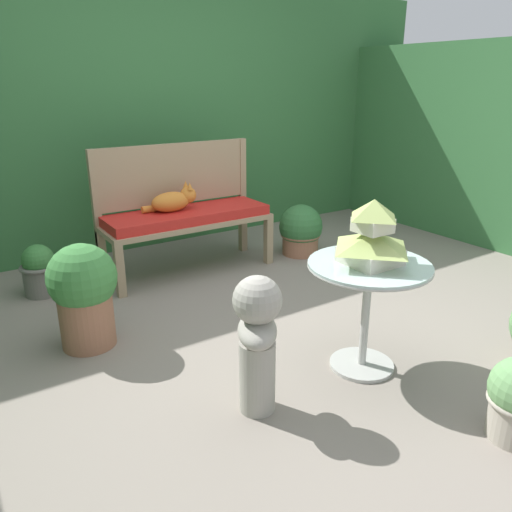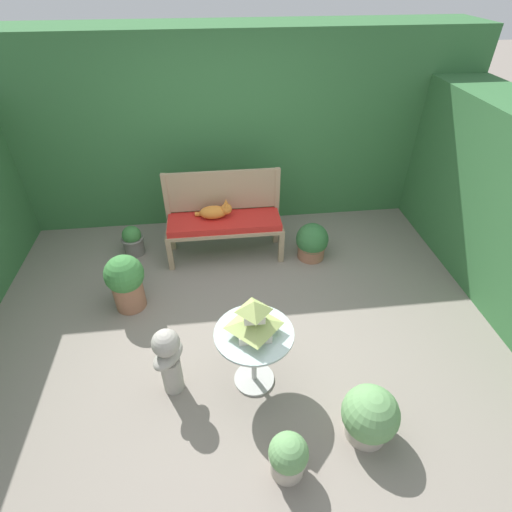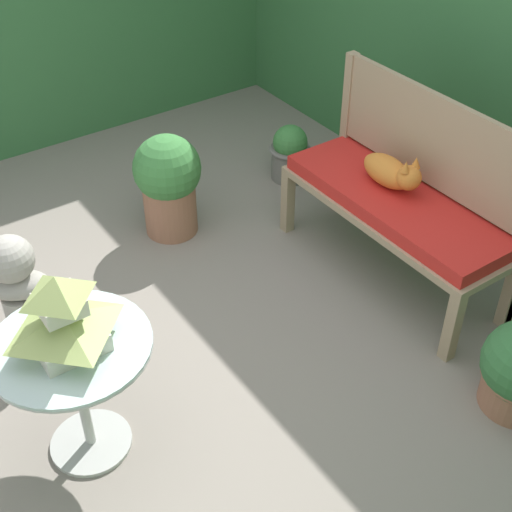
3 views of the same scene
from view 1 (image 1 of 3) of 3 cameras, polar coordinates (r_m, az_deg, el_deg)
The scene contains 11 objects.
ground at distance 3.22m, azimuth 3.44°, elevation -8.13°, with size 30.00×30.00×0.00m, color gray.
foliage_hedge_back at distance 5.07m, azimuth -13.97°, elevation 15.34°, with size 6.40×0.86×2.34m, color #38703D.
garden_bench at distance 4.03m, azimuth -7.84°, elevation 4.10°, with size 1.35×0.47×0.51m.
bench_backrest at distance 4.16m, azimuth -9.32°, elevation 8.47°, with size 1.35×0.06×1.01m.
cat at distance 3.99m, azimuth -9.36°, elevation 6.30°, with size 0.43×0.17×0.22m.
patio_table at distance 2.66m, azimuth 12.65°, elevation -3.45°, with size 0.64×0.64×0.60m.
pagoda_birdhouse at distance 2.57m, azimuth 13.10°, elevation 2.17°, with size 0.34×0.34×0.33m.
garden_bust at distance 2.29m, azimuth 0.15°, elevation -9.11°, with size 0.32×0.36×0.68m.
potted_plant_table_far at distance 4.48m, azimuth 5.12°, elevation 2.89°, with size 0.39×0.39×0.45m.
potted_plant_bench_right at distance 3.04m, azimuth -19.09°, elevation -3.92°, with size 0.39×0.39×0.62m.
potted_plant_path_edge at distance 3.94m, azimuth -23.50°, elevation -1.49°, with size 0.27×0.27×0.38m.
Camera 1 is at (-1.72, -2.27, 1.49)m, focal length 35.00 mm.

